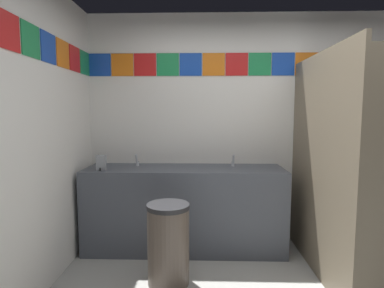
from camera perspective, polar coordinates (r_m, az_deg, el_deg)
wall_back at (r=3.68m, az=9.95°, el=2.85°), size 3.63×0.09×2.60m
vanity_counter at (r=3.46m, az=-1.37°, el=-11.54°), size 2.12×0.59×0.90m
faucet_left at (r=3.51m, az=-10.00°, el=-3.17°), size 0.04×0.10×0.14m
faucet_right at (r=3.45m, az=7.53°, el=-3.27°), size 0.04×0.10×0.14m
soap_dispenser at (r=3.33m, az=-16.26°, el=-3.32°), size 0.09×0.09×0.16m
stall_divider at (r=2.90m, az=26.94°, el=-4.28°), size 0.92×1.51×2.03m
toilet at (r=3.73m, az=28.99°, el=-13.46°), size 0.39×0.49×0.74m
trash_bin at (r=2.84m, az=-4.34°, el=-17.74°), size 0.37×0.37×0.71m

